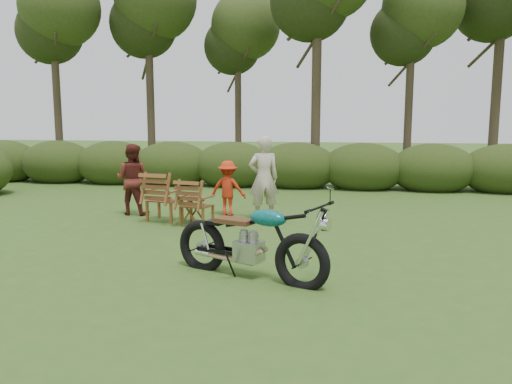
% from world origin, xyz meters
% --- Properties ---
extents(ground, '(80.00, 80.00, 0.00)m').
position_xyz_m(ground, '(0.00, 0.00, 0.00)').
color(ground, '#30521B').
rests_on(ground, ground).
extents(tree_line, '(22.52, 11.62, 8.14)m').
position_xyz_m(tree_line, '(0.50, 9.74, 3.81)').
color(tree_line, '#352B1D').
rests_on(tree_line, ground).
extents(motorcycle, '(2.33, 1.56, 1.24)m').
position_xyz_m(motorcycle, '(0.17, 0.05, 0.00)').
color(motorcycle, '#0B9290').
rests_on(motorcycle, ground).
extents(lawn_chair_right, '(0.75, 0.75, 0.92)m').
position_xyz_m(lawn_chair_right, '(-1.45, 3.12, 0.00)').
color(lawn_chair_right, brown).
rests_on(lawn_chair_right, ground).
extents(lawn_chair_left, '(0.81, 0.81, 1.02)m').
position_xyz_m(lawn_chair_left, '(-2.23, 3.43, 0.00)').
color(lawn_chair_left, brown).
rests_on(lawn_chair_left, ground).
extents(side_table, '(0.57, 0.50, 0.53)m').
position_xyz_m(side_table, '(-1.58, 3.28, 0.26)').
color(side_table, '#5C2E17').
rests_on(side_table, ground).
extents(cup, '(0.17, 0.17, 0.10)m').
position_xyz_m(cup, '(-1.55, 3.28, 0.58)').
color(cup, beige).
rests_on(cup, side_table).
extents(adult_a, '(0.75, 0.63, 1.75)m').
position_xyz_m(adult_a, '(-0.23, 3.89, 0.00)').
color(adult_a, '#C3B3A1').
rests_on(adult_a, ground).
extents(adult_b, '(0.78, 0.62, 1.55)m').
position_xyz_m(adult_b, '(-3.15, 3.96, 0.00)').
color(adult_b, '#561F18').
rests_on(adult_b, ground).
extents(child, '(0.79, 0.48, 1.20)m').
position_xyz_m(child, '(-1.06, 4.18, 0.00)').
color(child, red).
rests_on(child, ground).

